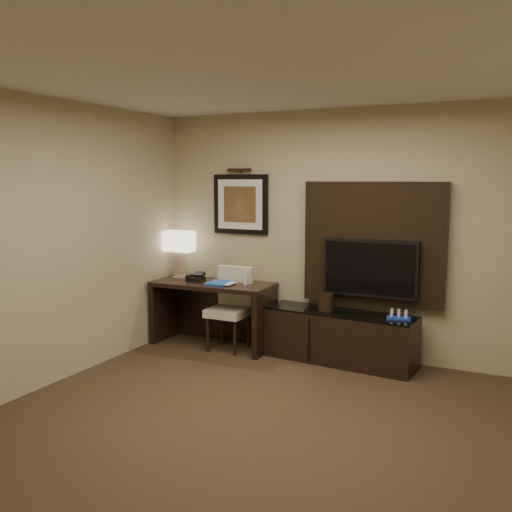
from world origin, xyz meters
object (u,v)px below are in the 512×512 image
Objects in this scene: desk at (213,314)px; desk_chair at (228,311)px; credenza at (340,337)px; water_bottle at (245,278)px; tv at (370,268)px; ice_bucket at (326,302)px; desk_phone at (196,277)px; minibar_tray at (399,315)px; table_lamp at (179,255)px.

desk_chair reaches higher than desk.
desk_chair is at bearing -170.10° from credenza.
desk is 8.59× the size of water_bottle.
ice_bucket is at bearing -159.17° from tv.
desk_chair reaches higher than desk_phone.
credenza is 0.70m from minibar_tray.
desk_chair is at bearing -10.99° from desk_phone.
table_lamp is (-2.06, 0.06, 0.75)m from credenza.
credenza is at bearing -152.83° from tv.
table_lamp is at bearing 175.17° from water_bottle.
water_bottle is at bearing 179.05° from minibar_tray.
credenza is 8.84× the size of ice_bucket.
credenza is 2.91× the size of table_lamp.
desk_phone is at bearing 173.51° from desk_chair.
desk_chair is at bearing -178.03° from minibar_tray.
desk_phone is at bearing -175.46° from water_bottle.
tv reaches higher than minibar_tray.
ice_bucket is (1.37, 0.03, 0.27)m from desk.
desk_chair is 5.49× the size of water_bottle.
credenza is 8.79× the size of desk_phone.
tv is 1.11× the size of desk_chair.
tv is 5.50× the size of ice_bucket.
water_bottle reaches higher than desk.
desk_chair reaches higher than minibar_tray.
table_lamp reaches higher than desk.
ice_bucket is 0.79× the size of minibar_tray.
water_bottle reaches higher than minibar_tray.
table_lamp is at bearing -178.06° from tv.
water_bottle is (0.94, -0.08, -0.19)m from table_lamp.
desk reaches higher than minibar_tray.
desk_phone is (-1.75, -0.07, 0.52)m from credenza.
desk_chair is (-1.56, -0.25, -0.57)m from tv.
water_bottle is (-1.39, -0.16, -0.18)m from tv.
tv reaches higher than desk_chair.
table_lamp is 3.37× the size of water_bottle.
water_bottle reaches higher than desk_chair.
tv is at bearing 0.45° from desk_phone.
desk is 2.55× the size of table_lamp.
tv reaches higher than desk.
desk is 1.53m from credenza.
desk_chair is at bearing -175.47° from ice_bucket.
desk_phone is at bearing -174.13° from tv.
credenza is 0.40m from ice_bucket.
ice_bucket is at bearing -0.29° from water_bottle.
credenza is 2.19m from table_lamp.
desk_chair reaches higher than credenza.
credenza is 9.80× the size of water_bottle.
minibar_tray is at bearing -4.91° from desk_phone.
water_bottle is 0.90× the size of ice_bucket.
tv is 1.41m from water_bottle.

